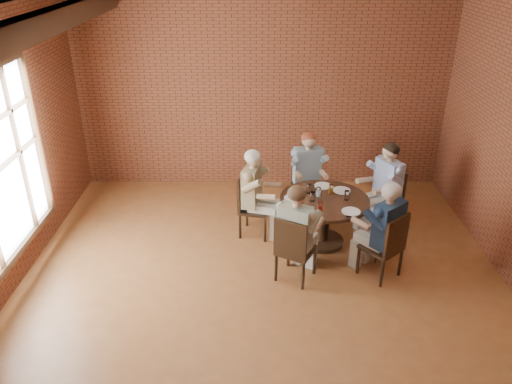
{
  "coord_description": "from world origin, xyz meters",
  "views": [
    {
      "loc": [
        -0.07,
        -5.08,
        4.07
      ],
      "look_at": [
        -0.1,
        1.0,
        1.03
      ],
      "focal_mm": 35.0,
      "sensor_mm": 36.0,
      "label": 1
    }
  ],
  "objects_px": {
    "diner_d": "(297,233)",
    "chair_e": "(388,244)",
    "dining_table": "(324,212)",
    "smartphone": "(349,214)",
    "chair_b": "(306,181)",
    "chair_d": "(293,248)",
    "diner_e": "(383,230)",
    "diner_a": "(384,187)",
    "diner_c": "(256,194)",
    "diner_b": "(308,174)",
    "chair_c": "(250,203)",
    "chair_a": "(388,196)"
  },
  "relations": [
    {
      "from": "chair_c",
      "to": "chair_d",
      "type": "relative_size",
      "value": 1.0
    },
    {
      "from": "diner_b",
      "to": "diner_e",
      "type": "relative_size",
      "value": 1.0
    },
    {
      "from": "diner_c",
      "to": "chair_d",
      "type": "distance_m",
      "value": 1.32
    },
    {
      "from": "diner_e",
      "to": "diner_d",
      "type": "bearing_deg",
      "value": -36.7
    },
    {
      "from": "diner_d",
      "to": "smartphone",
      "type": "height_order",
      "value": "diner_d"
    },
    {
      "from": "chair_a",
      "to": "chair_b",
      "type": "relative_size",
      "value": 1.01
    },
    {
      "from": "diner_a",
      "to": "chair_e",
      "type": "xyz_separation_m",
      "value": [
        -0.23,
        -1.35,
        -0.18
      ]
    },
    {
      "from": "dining_table",
      "to": "diner_d",
      "type": "distance_m",
      "value": 1.0
    },
    {
      "from": "diner_b",
      "to": "diner_d",
      "type": "xyz_separation_m",
      "value": [
        -0.31,
        -1.85,
        -0.0
      ]
    },
    {
      "from": "diner_a",
      "to": "diner_c",
      "type": "height_order",
      "value": "diner_a"
    },
    {
      "from": "chair_d",
      "to": "chair_e",
      "type": "relative_size",
      "value": 0.99
    },
    {
      "from": "chair_e",
      "to": "dining_table",
      "type": "bearing_deg",
      "value": -90.0
    },
    {
      "from": "chair_c",
      "to": "diner_b",
      "type": "bearing_deg",
      "value": -39.02
    },
    {
      "from": "chair_c",
      "to": "diner_d",
      "type": "height_order",
      "value": "diner_d"
    },
    {
      "from": "diner_b",
      "to": "diner_d",
      "type": "height_order",
      "value": "diner_b"
    },
    {
      "from": "chair_b",
      "to": "diner_d",
      "type": "relative_size",
      "value": 0.7
    },
    {
      "from": "chair_a",
      "to": "chair_d",
      "type": "xyz_separation_m",
      "value": [
        -1.57,
        -1.47,
        -0.01
      ]
    },
    {
      "from": "chair_b",
      "to": "chair_d",
      "type": "bearing_deg",
      "value": -108.56
    },
    {
      "from": "chair_b",
      "to": "diner_b",
      "type": "height_order",
      "value": "diner_b"
    },
    {
      "from": "dining_table",
      "to": "smartphone",
      "type": "bearing_deg",
      "value": -60.03
    },
    {
      "from": "diner_a",
      "to": "diner_c",
      "type": "bearing_deg",
      "value": -109.88
    },
    {
      "from": "dining_table",
      "to": "diner_d",
      "type": "xyz_separation_m",
      "value": [
        -0.46,
        -0.87,
        0.16
      ]
    },
    {
      "from": "diner_b",
      "to": "dining_table",
      "type": "bearing_deg",
      "value": -90.0
    },
    {
      "from": "diner_d",
      "to": "chair_e",
      "type": "bearing_deg",
      "value": -151.94
    },
    {
      "from": "diner_a",
      "to": "smartphone",
      "type": "relative_size",
      "value": 9.23
    },
    {
      "from": "diner_e",
      "to": "smartphone",
      "type": "distance_m",
      "value": 0.52
    },
    {
      "from": "diner_d",
      "to": "chair_e",
      "type": "relative_size",
      "value": 1.42
    },
    {
      "from": "chair_c",
      "to": "chair_e",
      "type": "xyz_separation_m",
      "value": [
        1.83,
        -1.15,
        0.0
      ]
    },
    {
      "from": "dining_table",
      "to": "chair_d",
      "type": "xyz_separation_m",
      "value": [
        -0.51,
        -0.95,
        -0.01
      ]
    },
    {
      "from": "diner_b",
      "to": "diner_c",
      "type": "relative_size",
      "value": 1.0
    },
    {
      "from": "chair_d",
      "to": "diner_e",
      "type": "bearing_deg",
      "value": -144.56
    },
    {
      "from": "dining_table",
      "to": "diner_c",
      "type": "distance_m",
      "value": 1.05
    },
    {
      "from": "chair_d",
      "to": "diner_e",
      "type": "xyz_separation_m",
      "value": [
        1.18,
        0.15,
        0.18
      ]
    },
    {
      "from": "diner_c",
      "to": "diner_d",
      "type": "relative_size",
      "value": 1.0
    },
    {
      "from": "diner_c",
      "to": "smartphone",
      "type": "bearing_deg",
      "value": -105.4
    },
    {
      "from": "diner_b",
      "to": "diner_d",
      "type": "bearing_deg",
      "value": -108.57
    },
    {
      "from": "dining_table",
      "to": "chair_c",
      "type": "distance_m",
      "value": 1.13
    },
    {
      "from": "diner_d",
      "to": "dining_table",
      "type": "bearing_deg",
      "value": -90.0
    },
    {
      "from": "chair_a",
      "to": "diner_e",
      "type": "height_order",
      "value": "diner_e"
    },
    {
      "from": "diner_a",
      "to": "smartphone",
      "type": "distance_m",
      "value": 1.18
    },
    {
      "from": "chair_c",
      "to": "smartphone",
      "type": "height_order",
      "value": "chair_c"
    },
    {
      "from": "diner_e",
      "to": "smartphone",
      "type": "xyz_separation_m",
      "value": [
        -0.4,
        0.32,
        0.06
      ]
    },
    {
      "from": "smartphone",
      "to": "dining_table",
      "type": "bearing_deg",
      "value": 130.41
    },
    {
      "from": "chair_a",
      "to": "chair_b",
      "type": "distance_m",
      "value": 1.35
    },
    {
      "from": "diner_d",
      "to": "chair_b",
      "type": "bearing_deg",
      "value": -70.53
    },
    {
      "from": "chair_d",
      "to": "diner_e",
      "type": "distance_m",
      "value": 1.21
    },
    {
      "from": "diner_b",
      "to": "chair_e",
      "type": "relative_size",
      "value": 1.43
    },
    {
      "from": "diner_c",
      "to": "smartphone",
      "type": "relative_size",
      "value": 9.07
    },
    {
      "from": "smartphone",
      "to": "chair_e",
      "type": "bearing_deg",
      "value": -29.86
    },
    {
      "from": "chair_b",
      "to": "diner_b",
      "type": "distance_m",
      "value": 0.2
    }
  ]
}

